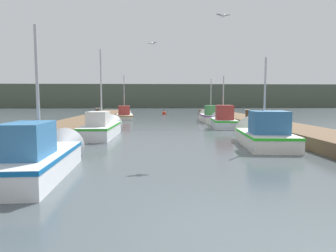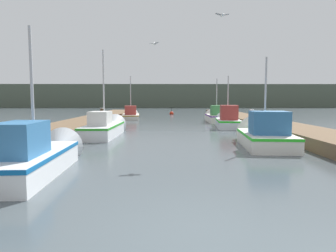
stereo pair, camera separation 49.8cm
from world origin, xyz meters
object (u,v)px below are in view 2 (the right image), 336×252
object	(u,v)px
mooring_piling_2	(102,117)
fishing_boat_1	(263,135)
fishing_boat_2	(106,127)
fishing_boat_3	(227,120)
fishing_boat_5	(131,115)
seagull_lead	(154,44)
seagull_1	(222,15)
fishing_boat_4	(216,116)
channel_buoy	(172,113)
mooring_piling_1	(252,119)
fishing_boat_0	(37,155)

from	to	relation	value
mooring_piling_2	fishing_boat_1	bearing A→B (deg)	-45.28
fishing_boat_2	fishing_boat_3	distance (m)	8.99
fishing_boat_5	fishing_boat_3	bearing A→B (deg)	-53.28
fishing_boat_3	seagull_lead	distance (m)	8.33
seagull_1	fishing_boat_4	bearing A→B (deg)	68.36
fishing_boat_3	channel_buoy	xyz separation A→B (m)	(-3.62, 16.70, -0.33)
seagull_lead	seagull_1	world-z (taller)	seagull_1
fishing_boat_1	seagull_1	bearing A→B (deg)	-153.63
seagull_lead	fishing_boat_2	bearing A→B (deg)	28.78
fishing_boat_3	fishing_boat_4	distance (m)	4.72
fishing_boat_1	mooring_piling_1	distance (m)	7.13
fishing_boat_2	fishing_boat_4	world-z (taller)	fishing_boat_2
fishing_boat_2	seagull_1	bearing A→B (deg)	-38.20
channel_buoy	seagull_1	size ratio (longest dim) A/B	1.78
fishing_boat_2	mooring_piling_1	xyz separation A→B (m)	(8.94, 3.20, 0.22)
fishing_boat_0	fishing_boat_3	xyz separation A→B (m)	(7.88, 12.95, 0.01)
fishing_boat_5	mooring_piling_1	bearing A→B (deg)	-53.52
fishing_boat_3	fishing_boat_4	size ratio (longest dim) A/B	1.03
fishing_boat_5	seagull_lead	size ratio (longest dim) A/B	9.69
fishing_boat_2	mooring_piling_2	size ratio (longest dim) A/B	4.18
fishing_boat_5	channel_buoy	world-z (taller)	fishing_boat_5
fishing_boat_1	seagull_1	world-z (taller)	seagull_1
seagull_1	fishing_boat_5	bearing A→B (deg)	94.66
mooring_piling_2	seagull_1	world-z (taller)	seagull_1
mooring_piling_2	seagull_lead	world-z (taller)	seagull_lead
seagull_lead	fishing_boat_5	bearing A→B (deg)	-43.09
channel_buoy	fishing_boat_1	bearing A→B (deg)	-82.29
mooring_piling_1	seagull_lead	distance (m)	8.32
mooring_piling_1	seagull_1	distance (m)	9.61
fishing_boat_5	seagull_1	distance (m)	19.48
fishing_boat_2	mooring_piling_2	bearing A→B (deg)	105.36
fishing_boat_0	fishing_boat_3	distance (m)	15.16
fishing_boat_3	seagull_1	size ratio (longest dim) A/B	8.76
fishing_boat_1	fishing_boat_5	size ratio (longest dim) A/B	0.90
channel_buoy	fishing_boat_0	bearing A→B (deg)	-98.17
fishing_boat_4	mooring_piling_2	size ratio (longest dim) A/B	3.56
mooring_piling_2	channel_buoy	xyz separation A→B (m)	(5.26, 16.45, -0.53)
fishing_boat_0	fishing_boat_5	world-z (taller)	fishing_boat_5
fishing_boat_0	channel_buoy	world-z (taller)	fishing_boat_0
seagull_1	fishing_boat_2	bearing A→B (deg)	127.59
fishing_boat_0	fishing_boat_2	size ratio (longest dim) A/B	0.87
fishing_boat_4	mooring_piling_1	xyz separation A→B (m)	(1.29, -6.26, 0.19)
mooring_piling_1	seagull_lead	xyz separation A→B (m)	(-6.26, -3.50, 4.23)
fishing_boat_4	seagull_1	size ratio (longest dim) A/B	8.51
fishing_boat_4	seagull_lead	distance (m)	11.80
fishing_boat_1	channel_buoy	bearing A→B (deg)	103.26
seagull_1	fishing_boat_3	bearing A→B (deg)	63.98
fishing_boat_3	channel_buoy	size ratio (longest dim) A/B	4.93
fishing_boat_2	fishing_boat_4	xyz separation A→B (m)	(7.64, 9.46, 0.02)
fishing_boat_0	fishing_boat_1	world-z (taller)	fishing_boat_0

